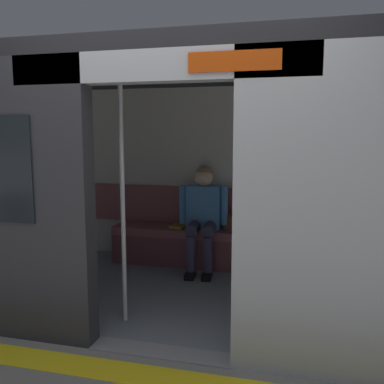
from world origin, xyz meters
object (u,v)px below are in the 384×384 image
object	(u,v)px
bench_seat	(217,239)
grab_pole_far	(237,202)
grab_pole_door	(123,198)
handbag	(236,222)
person_seated	(203,211)
book	(179,226)
train_car	(190,144)

from	to	relation	value
bench_seat	grab_pole_far	xyz separation A→B (m)	(-0.45, 1.49, 0.68)
grab_pole_door	handbag	bearing A→B (deg)	-111.88
person_seated	grab_pole_far	xyz separation A→B (m)	(-0.60, 1.43, 0.36)
bench_seat	book	world-z (taller)	book
train_car	grab_pole_far	xyz separation A→B (m)	(-0.52, 0.59, -0.41)
grab_pole_far	handbag	bearing A→B (deg)	-81.37
bench_seat	book	bearing A→B (deg)	-4.04
grab_pole_door	grab_pole_far	distance (m)	0.90
train_car	handbag	size ratio (longest dim) A/B	24.62
handbag	grab_pole_far	world-z (taller)	grab_pole_far
train_car	book	xyz separation A→B (m)	(0.39, -0.93, -0.98)
train_car	bench_seat	xyz separation A→B (m)	(-0.07, -0.89, -1.09)
person_seated	grab_pole_door	xyz separation A→B (m)	(0.30, 1.51, 0.36)
train_car	book	world-z (taller)	train_car
train_car	bench_seat	bearing A→B (deg)	-94.59
bench_seat	grab_pole_far	distance (m)	1.70
grab_pole_far	grab_pole_door	bearing A→B (deg)	4.95
grab_pole_far	train_car	bearing A→B (deg)	-48.63
handbag	train_car	bearing A→B (deg)	73.82
train_car	grab_pole_door	bearing A→B (deg)	60.59
handbag	grab_pole_door	size ratio (longest dim) A/B	0.13
bench_seat	book	distance (m)	0.48
book	grab_pole_door	xyz separation A→B (m)	(-0.01, 1.60, 0.57)
book	grab_pole_door	bearing A→B (deg)	97.77
bench_seat	book	size ratio (longest dim) A/B	11.10
handbag	book	world-z (taller)	handbag
person_seated	grab_pole_far	size ratio (longest dim) A/B	0.57
train_car	book	size ratio (longest dim) A/B	29.09
person_seated	book	distance (m)	0.38
person_seated	book	size ratio (longest dim) A/B	5.31
book	train_car	bearing A→B (deg)	120.11
grab_pole_door	bench_seat	bearing A→B (deg)	-106.03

